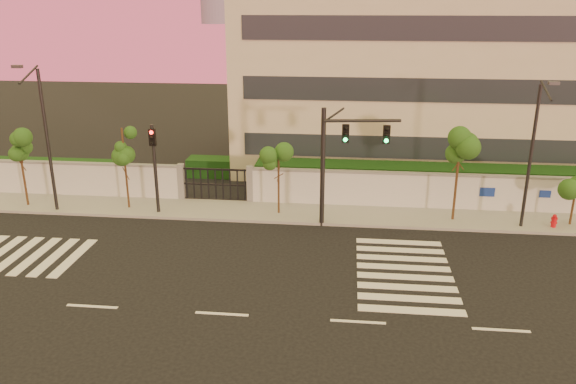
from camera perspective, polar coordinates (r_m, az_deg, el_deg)
name	(u,v)px	position (r m, az deg, el deg)	size (l,w,h in m)	color
ground	(222,314)	(21.34, -6.74, -12.21)	(120.00, 120.00, 0.00)	black
sidewalk	(264,212)	(30.62, -2.47, -2.02)	(60.00, 3.00, 0.15)	gray
perimeter_wall	(269,186)	(31.67, -1.90, 0.61)	(60.00, 0.36, 2.20)	silver
hedge_row	(293,177)	(34.21, 0.50, 1.58)	(41.00, 4.25, 1.80)	black
institutional_building	(417,75)	(40.32, 12.97, 11.51)	(24.40, 12.40, 12.25)	beige
road_markings	(205,266)	(24.88, -8.42, -7.50)	(57.00, 7.62, 0.02)	silver
street_tree_b	(20,150)	(33.82, -25.56, 3.85)	(1.52, 1.21, 4.46)	#382314
street_tree_c	(124,150)	(31.34, -16.31, 4.09)	(1.33, 1.05, 4.62)	#382314
street_tree_d	(279,164)	(29.43, -0.93, 2.89)	(1.33, 1.06, 3.92)	#382314
street_tree_e	(460,153)	(29.56, 17.04, 3.86)	(1.58, 1.26, 5.09)	#382314
traffic_signal_main	(339,153)	(27.80, 5.16, 3.93)	(3.85, 0.63, 6.09)	black
traffic_signal_secondary	(154,159)	(30.30, -13.44, 3.33)	(0.38, 0.36, 4.94)	black
streetlight_west	(45,134)	(32.01, -23.47, 5.39)	(0.48, 1.95, 8.09)	black
streetlight_east	(533,151)	(29.57, 23.60, 3.86)	(0.46, 1.83, 7.62)	black
fire_hydrant	(554,222)	(31.29, 25.39, -2.78)	(0.33, 0.31, 0.83)	#B40C15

